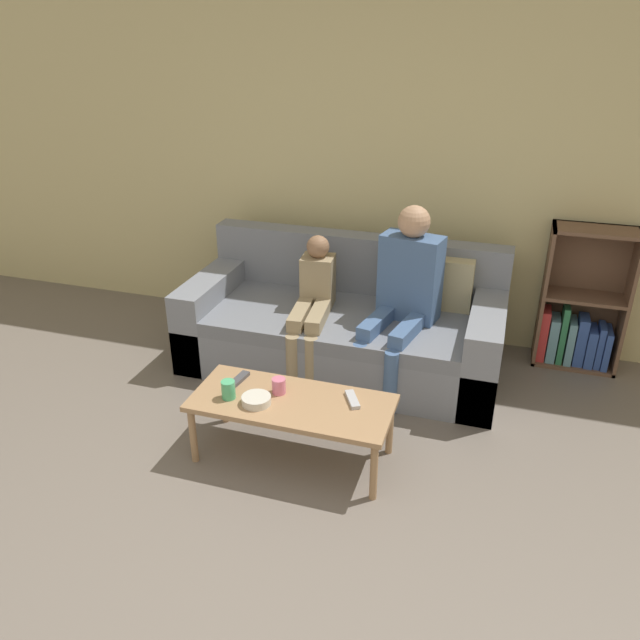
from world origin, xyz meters
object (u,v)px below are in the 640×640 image
(couch, at_px, (345,327))
(coffee_table, at_px, (292,406))
(tv_remote_0, at_px, (352,400))
(cup_near, at_px, (279,386))
(tv_remote_1, at_px, (239,379))
(snack_bowl, at_px, (256,400))
(person_child, at_px, (313,301))
(cup_far, at_px, (228,390))
(person_adult, at_px, (405,286))
(bookshelf, at_px, (579,315))

(couch, bearing_deg, coffee_table, -89.38)
(tv_remote_0, bearing_deg, cup_near, 157.40)
(tv_remote_1, distance_m, snack_bowl, 0.26)
(person_child, relative_size, tv_remote_1, 5.36)
(tv_remote_1, bearing_deg, cup_far, -75.96)
(couch, bearing_deg, tv_remote_1, -108.54)
(person_child, distance_m, cup_near, 0.93)
(tv_remote_0, xyz_separation_m, snack_bowl, (-0.49, -0.18, 0.01))
(person_child, relative_size, snack_bowl, 5.85)
(coffee_table, xyz_separation_m, person_adult, (0.41, 1.05, 0.35))
(cup_near, bearing_deg, cup_far, -151.85)
(bookshelf, distance_m, cup_far, 2.56)
(couch, bearing_deg, person_adult, -11.57)
(person_child, distance_m, tv_remote_1, 0.90)
(couch, xyz_separation_m, person_child, (-0.18, -0.16, 0.25))
(tv_remote_0, distance_m, tv_remote_1, 0.68)
(bookshelf, bearing_deg, cup_far, -137.89)
(couch, relative_size, tv_remote_0, 12.59)
(couch, xyz_separation_m, cup_far, (-0.33, -1.21, 0.15))
(person_adult, xyz_separation_m, snack_bowl, (-0.59, -1.13, -0.29))
(couch, xyz_separation_m, snack_bowl, (-0.16, -1.22, 0.12))
(bookshelf, distance_m, person_adult, 1.32)
(coffee_table, height_order, cup_far, cup_far)
(person_child, bearing_deg, tv_remote_0, -65.79)
(tv_remote_1, xyz_separation_m, snack_bowl, (0.19, -0.19, 0.01))
(couch, relative_size, person_adult, 1.81)
(person_child, bearing_deg, bookshelf, 14.69)
(bookshelf, xyz_separation_m, cup_far, (-1.90, -1.71, 0.05))
(coffee_table, distance_m, person_adult, 1.18)
(coffee_table, distance_m, cup_far, 0.36)
(person_child, relative_size, tv_remote_0, 5.43)
(person_adult, xyz_separation_m, cup_near, (-0.51, -1.00, -0.27))
(snack_bowl, bearing_deg, cup_near, 60.62)
(cup_near, height_order, tv_remote_1, cup_near)
(person_adult, distance_m, snack_bowl, 1.31)
(coffee_table, relative_size, person_child, 1.18)
(coffee_table, height_order, snack_bowl, snack_bowl)
(cup_near, distance_m, tv_remote_0, 0.42)
(cup_far, bearing_deg, coffee_table, 12.73)
(bookshelf, bearing_deg, coffee_table, -133.56)
(cup_near, xyz_separation_m, tv_remote_0, (0.41, 0.04, -0.03))
(cup_near, bearing_deg, coffee_table, -29.79)
(tv_remote_0, distance_m, snack_bowl, 0.52)
(person_child, xyz_separation_m, cup_far, (-0.14, -1.05, -0.10))
(tv_remote_1, bearing_deg, person_child, 87.00)
(tv_remote_1, bearing_deg, cup_near, -2.67)
(person_adult, height_order, cup_near, person_adult)
(coffee_table, xyz_separation_m, snack_bowl, (-0.17, -0.08, 0.06))
(bookshelf, distance_m, coffee_table, 2.26)
(cup_near, relative_size, cup_far, 0.85)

